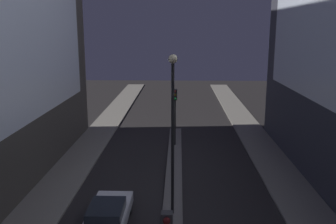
{
  "coord_description": "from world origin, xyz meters",
  "views": [
    {
      "loc": [
        0.31,
        -4.84,
        9.68
      ],
      "look_at": [
        -0.46,
        20.85,
        3.94
      ],
      "focal_mm": 40.0,
      "sensor_mm": 36.0,
      "label": 1
    }
  ],
  "objects": [
    {
      "name": "median_strip",
      "position": [
        0.0,
        15.73,
        0.07
      ],
      "size": [
        1.09,
        29.45,
        0.15
      ],
      "color": "#66605B",
      "rests_on": "ground"
    },
    {
      "name": "car_left_lane",
      "position": [
        -3.17,
        11.88,
        0.71
      ],
      "size": [
        1.93,
        4.82,
        1.37
      ],
      "color": "silver",
      "rests_on": "ground"
    },
    {
      "name": "traffic_light_mid",
      "position": [
        0.0,
        25.19,
        3.6
      ],
      "size": [
        0.32,
        0.42,
        4.72
      ],
      "color": "black",
      "rests_on": "median_strip"
    },
    {
      "name": "street_lamp",
      "position": [
        0.0,
        13.29,
        5.39
      ],
      "size": [
        0.45,
        0.45,
        8.33
      ],
      "color": "black",
      "rests_on": "median_strip"
    }
  ]
}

